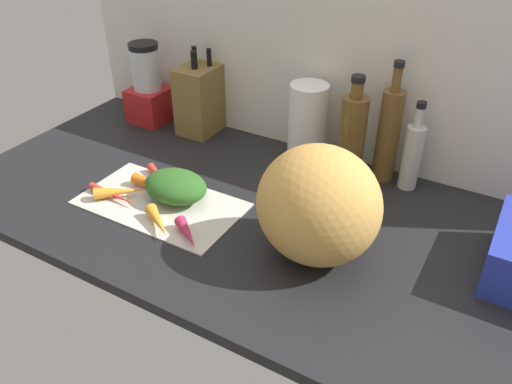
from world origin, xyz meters
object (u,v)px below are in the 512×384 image
object	(u,v)px
knife_block	(201,99)
blender_appliance	(148,89)
carrot_6	(171,184)
paper_towel_roll	(307,124)
bottle_0	(352,137)
bottle_1	(388,134)
winter_squash	(318,206)
carrot_0	(152,184)
carrot_2	(187,233)
cutting_board	(161,203)
carrot_5	(158,221)
carrot_1	(121,192)
bottle_2	(412,155)
carrot_3	(159,177)
carrot_4	(114,195)

from	to	relation	value
knife_block	blender_appliance	size ratio (longest dim) A/B	1.02
carrot_6	paper_towel_roll	distance (cm)	42.69
carrot_6	blender_appliance	bearing A→B (deg)	136.37
bottle_0	bottle_1	size ratio (longest dim) A/B	0.89
carrot_6	knife_block	size ratio (longest dim) A/B	0.47
winter_squash	carrot_0	bearing A→B (deg)	177.93
carrot_6	bottle_1	size ratio (longest dim) A/B	0.38
carrot_2	blender_appliance	distance (cm)	70.38
cutting_board	carrot_5	size ratio (longest dim) A/B	3.64
carrot_1	blender_appliance	distance (cm)	49.87
carrot_5	bottle_0	xyz separation A→B (cm)	(31.11, 46.26, 10.53)
carrot_0	carrot_5	world-z (taller)	same
carrot_5	carrot_6	size ratio (longest dim) A/B	0.91
bottle_2	carrot_3	bearing A→B (deg)	-151.42
cutting_board	carrot_0	bearing A→B (deg)	147.10
bottle_0	carrot_6	bearing A→B (deg)	-141.86
carrot_1	carrot_0	bearing A→B (deg)	55.26
carrot_3	bottle_1	distance (cm)	64.30
carrot_5	carrot_4	bearing A→B (deg)	168.13
carrot_2	bottle_0	size ratio (longest dim) A/B	0.37
carrot_4	bottle_1	distance (cm)	75.81
knife_block	paper_towel_roll	world-z (taller)	knife_block
knife_block	blender_appliance	world-z (taller)	knife_block
cutting_board	carrot_0	size ratio (longest dim) A/B	3.44
carrot_5	paper_towel_roll	world-z (taller)	paper_towel_roll
carrot_1	bottle_0	distance (cm)	64.08
cutting_board	paper_towel_roll	world-z (taller)	paper_towel_roll
carrot_6	paper_towel_roll	size ratio (longest dim) A/B	0.54
winter_squash	carrot_2	bearing A→B (deg)	-159.11
carrot_0	carrot_1	world-z (taller)	same
carrot_5	bottle_1	xyz separation A→B (cm)	(39.65, 51.24, 11.45)
carrot_1	carrot_2	bearing A→B (deg)	-12.04
cutting_board	carrot_0	xyz separation A→B (cm)	(-5.69, 3.68, 2.00)
carrot_4	blender_appliance	bearing A→B (deg)	118.22
carrot_0	carrot_4	world-z (taller)	carrot_0
carrot_3	winter_squash	size ratio (longest dim) A/B	0.48
cutting_board	paper_towel_roll	distance (cm)	47.80
paper_towel_roll	bottle_2	xyz separation A→B (cm)	(30.60, 1.12, -2.01)
carrot_6	bottle_0	size ratio (longest dim) A/B	0.43
carrot_6	blender_appliance	world-z (taller)	blender_appliance
carrot_1	bottle_1	xyz separation A→B (cm)	(56.79, 45.79, 11.46)
carrot_2	cutting_board	bearing A→B (deg)	150.06
carrot_4	carrot_5	xyz separation A→B (cm)	(18.28, -3.84, 0.59)
blender_appliance	bottle_0	bearing A→B (deg)	-1.19
blender_appliance	bottle_1	xyz separation A→B (cm)	(81.50, 3.46, 2.28)
carrot_0	winter_squash	bearing A→B (deg)	-2.07
carrot_3	paper_towel_roll	distance (cm)	44.98
knife_block	paper_towel_roll	xyz separation A→B (cm)	(38.81, -1.45, 0.90)
carrot_3	paper_towel_roll	size ratio (longest dim) A/B	0.55
cutting_board	winter_squash	bearing A→B (deg)	2.48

